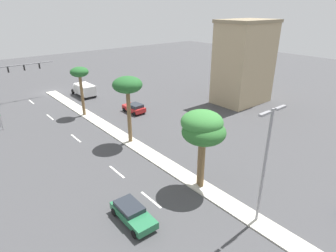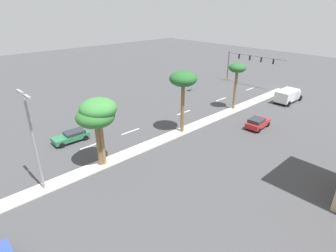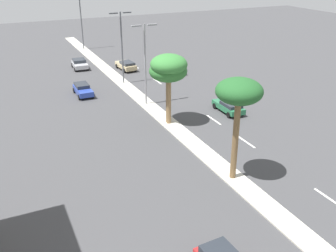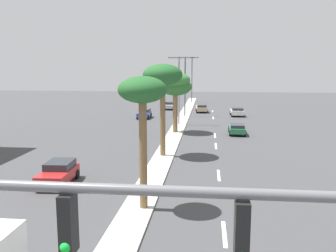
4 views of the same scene
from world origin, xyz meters
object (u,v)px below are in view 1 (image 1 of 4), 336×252
sedan_green_leading (132,213)px  box_truck (84,89)px  palm_tree_trailing (127,87)px  sedan_red_far (134,108)px  palm_tree_outboard (80,74)px  palm_tree_near (202,124)px  commercial_building (244,63)px  street_lamp_rear (266,159)px  palm_tree_far (204,133)px

sedan_green_leading → box_truck: (-11.20, -33.31, 0.54)m
palm_tree_trailing → sedan_red_far: palm_tree_trailing is taller
palm_tree_outboard → palm_tree_near: size_ratio=1.01×
commercial_building → street_lamp_rear: size_ratio=1.48×
commercial_building → palm_tree_near: (23.09, 12.91, -0.59)m
sedan_red_far → sedan_green_leading: size_ratio=0.92×
commercial_building → street_lamp_rear: 29.98m
street_lamp_rear → sedan_green_leading: 10.64m
palm_tree_outboard → box_truck: bearing=-114.6°
palm_tree_trailing → sedan_green_leading: bearing=58.0°
palm_tree_outboard → palm_tree_trailing: size_ratio=0.91×
palm_tree_trailing → street_lamp_rear: (-0.01, 17.78, -1.43)m
palm_tree_trailing → palm_tree_far: 12.05m
palm_tree_far → palm_tree_outboard: bearing=-89.1°
sedan_red_far → street_lamp_rear: bearing=77.0°
commercial_building → palm_tree_near: size_ratio=1.87×
palm_tree_outboard → street_lamp_rear: 29.93m
palm_tree_trailing → box_truck: (-3.90, -21.61, -5.66)m
street_lamp_rear → palm_tree_far: bearing=-89.1°
commercial_building → sedan_green_leading: commercial_building is taller
palm_tree_outboard → commercial_building: bearing=155.3°
palm_tree_outboard → palm_tree_near: palm_tree_outboard is taller
palm_tree_near → street_lamp_rear: bearing=90.0°
palm_tree_near → street_lamp_rear: (0.00, 6.18, -0.63)m
commercial_building → box_truck: (19.21, -20.31, -5.45)m
palm_tree_far → box_truck: palm_tree_far is taller
palm_tree_outboard → palm_tree_near: 23.74m
palm_tree_far → box_truck: size_ratio=1.12×
street_lamp_rear → sedan_red_far: (-6.02, -26.10, -4.69)m
palm_tree_outboard → palm_tree_far: size_ratio=1.12×
palm_tree_trailing → sedan_red_far: (-6.03, -8.32, -6.11)m
palm_tree_trailing → palm_tree_far: palm_tree_trailing is taller
commercial_building → palm_tree_far: bearing=29.8°
sedan_green_leading → box_truck: bearing=-108.6°
palm_tree_trailing → sedan_red_far: 11.96m
palm_tree_near → box_truck: (-3.88, -33.21, -4.86)m
palm_tree_trailing → palm_tree_outboard: bearing=-87.9°
palm_tree_near → sedan_red_far: size_ratio=1.81×
street_lamp_rear → sedan_red_far: bearing=-103.0°
palm_tree_trailing → palm_tree_near: palm_tree_trailing is taller
palm_tree_near → palm_tree_far: bearing=75.6°
palm_tree_outboard → street_lamp_rear: (-0.45, 29.92, -0.77)m
commercial_building → sedan_red_far: size_ratio=3.39×
palm_tree_near → box_truck: palm_tree_near is taller
palm_tree_far → sedan_green_leading: bearing=-2.0°
palm_tree_trailing → box_truck: bearing=-100.2°
palm_tree_near → sedan_green_leading: palm_tree_near is taller
palm_tree_outboard → palm_tree_trailing: (-0.44, 12.13, 0.66)m
street_lamp_rear → palm_tree_near: bearing=-90.0°
sedan_red_far → box_truck: (2.13, -13.29, 0.46)m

